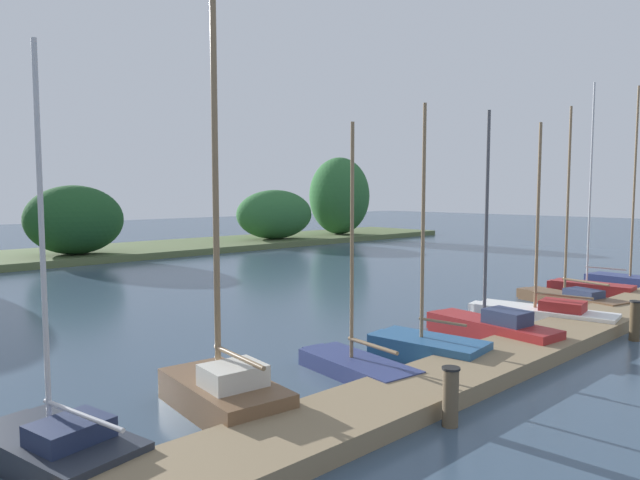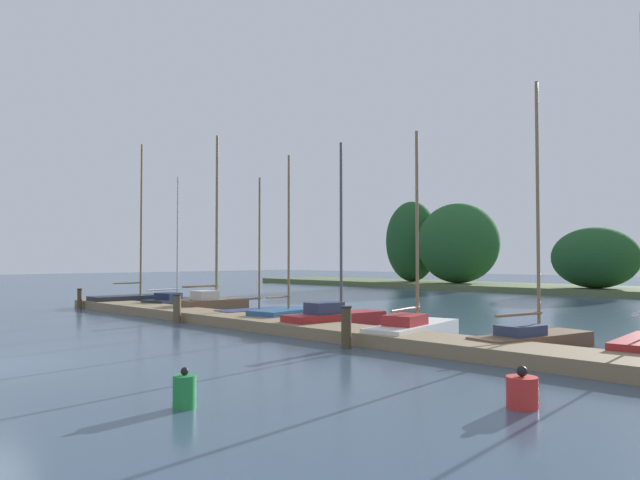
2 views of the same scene
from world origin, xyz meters
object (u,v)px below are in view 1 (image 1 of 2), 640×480
(sailboat_1, at_px, (55,443))
(sailboat_6, at_px, (541,312))
(sailboat_3, at_px, (354,363))
(mooring_piling_2, at_px, (635,321))
(sailboat_9, at_px, (633,279))
(sailboat_2, at_px, (222,386))
(sailboat_8, at_px, (589,286))
(mooring_piling_1, at_px, (450,396))
(sailboat_7, at_px, (569,296))
(sailboat_5, at_px, (489,327))
(sailboat_4, at_px, (424,346))

(sailboat_1, xyz_separation_m, sailboat_6, (14.16, -0.65, 0.00))
(sailboat_1, relative_size, sailboat_3, 1.12)
(sailboat_1, relative_size, mooring_piling_2, 5.66)
(sailboat_1, height_order, sailboat_9, sailboat_9)
(sailboat_2, distance_m, sailboat_6, 11.19)
(sailboat_3, distance_m, sailboat_8, 13.76)
(sailboat_9, bearing_deg, sailboat_3, 92.17)
(mooring_piling_1, bearing_deg, sailboat_7, 14.77)
(sailboat_3, distance_m, sailboat_5, 4.81)
(sailboat_8, relative_size, mooring_piling_1, 7.86)
(sailboat_4, distance_m, sailboat_5, 2.67)
(mooring_piling_1, bearing_deg, sailboat_2, 126.74)
(sailboat_4, xyz_separation_m, sailboat_8, (11.63, 0.76, 0.03))
(sailboat_1, height_order, sailboat_5, sailboat_1)
(sailboat_1, bearing_deg, sailboat_5, -105.03)
(sailboat_5, distance_m, mooring_piling_2, 3.96)
(sailboat_7, relative_size, mooring_piling_1, 6.74)
(sailboat_1, relative_size, mooring_piling_1, 5.97)
(sailboat_1, bearing_deg, sailboat_9, -102.10)
(sailboat_9, relative_size, mooring_piling_1, 8.07)
(sailboat_9, bearing_deg, sailboat_2, 91.53)
(sailboat_7, bearing_deg, sailboat_2, 101.30)
(sailboat_7, bearing_deg, sailboat_8, -70.91)
(sailboat_6, xyz_separation_m, sailboat_7, (3.35, 0.60, -0.00))
(sailboat_7, height_order, sailboat_8, sailboat_8)
(sailboat_5, height_order, sailboat_9, sailboat_9)
(sailboat_6, height_order, sailboat_8, sailboat_8)
(sailboat_3, height_order, mooring_piling_1, sailboat_3)
(sailboat_3, relative_size, sailboat_5, 0.89)
(mooring_piling_1, bearing_deg, sailboat_1, 149.46)
(sailboat_7, height_order, sailboat_9, sailboat_9)
(sailboat_7, bearing_deg, mooring_piling_1, 116.58)
(sailboat_2, distance_m, sailboat_5, 8.11)
(mooring_piling_1, bearing_deg, sailboat_5, 24.46)
(sailboat_6, relative_size, sailboat_7, 0.87)
(sailboat_6, height_order, sailboat_9, sailboat_9)
(sailboat_4, bearing_deg, mooring_piling_2, -125.61)
(sailboat_2, relative_size, sailboat_9, 0.92)
(sailboat_7, xyz_separation_m, mooring_piling_2, (-3.55, -3.32, 0.23))
(sailboat_5, distance_m, sailboat_8, 9.02)
(sailboat_1, relative_size, sailboat_7, 0.89)
(sailboat_3, relative_size, mooring_piling_2, 5.05)
(sailboat_8, relative_size, sailboat_9, 0.97)
(sailboat_7, xyz_separation_m, sailboat_9, (5.83, -0.17, 0.02))
(mooring_piling_1, bearing_deg, sailboat_4, 42.92)
(sailboat_9, bearing_deg, sailboat_7, 90.74)
(sailboat_3, height_order, sailboat_8, sailboat_8)
(sailboat_4, bearing_deg, sailboat_3, 73.06)
(sailboat_1, xyz_separation_m, sailboat_3, (6.29, -0.15, -0.07))
(sailboat_7, bearing_deg, sailboat_4, 104.55)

